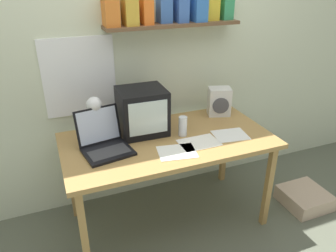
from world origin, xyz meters
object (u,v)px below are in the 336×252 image
object	(u,v)px
crt_monitor	(142,111)
floor_cushion	(305,198)
juice_glass	(183,127)
desk_lamp	(95,111)
corner_desk	(168,146)
loose_paper_near_monitor	(230,135)
open_notebook	(199,143)
loose_paper_near_laptop	(177,152)
laptop	(104,140)
space_heater	(219,102)

from	to	relation	value
crt_monitor	floor_cushion	size ratio (longest dim) A/B	0.95
juice_glass	desk_lamp	bearing A→B (deg)	163.04
corner_desk	loose_paper_near_monitor	distance (m)	0.47
corner_desk	floor_cushion	xyz separation A→B (m)	(1.16, -0.26, -0.62)
desk_lamp	open_notebook	bearing A→B (deg)	-18.84
desk_lamp	juice_glass	size ratio (longest dim) A/B	2.20
loose_paper_near_laptop	floor_cushion	size ratio (longest dim) A/B	0.78
laptop	loose_paper_near_laptop	size ratio (longest dim) A/B	1.28
corner_desk	space_heater	size ratio (longest dim) A/B	6.47
juice_glass	space_heater	distance (m)	0.50
loose_paper_near_laptop	desk_lamp	bearing A→B (deg)	139.25
desk_lamp	open_notebook	world-z (taller)	desk_lamp
corner_desk	loose_paper_near_monitor	size ratio (longest dim) A/B	5.67
loose_paper_near_monitor	floor_cushion	xyz separation A→B (m)	(0.72, -0.14, -0.68)
space_heater	open_notebook	xyz separation A→B (m)	(-0.37, -0.39, -0.11)
open_notebook	laptop	bearing A→B (deg)	165.68
juice_glass	loose_paper_near_laptop	xyz separation A→B (m)	(-0.14, -0.21, -0.06)
floor_cushion	loose_paper_near_laptop	bearing A→B (deg)	177.00
loose_paper_near_laptop	crt_monitor	bearing A→B (deg)	107.37
crt_monitor	loose_paper_near_monitor	xyz separation A→B (m)	(0.58, -0.30, -0.17)
space_heater	loose_paper_near_monitor	world-z (taller)	space_heater
crt_monitor	laptop	world-z (taller)	crt_monitor
crt_monitor	floor_cushion	world-z (taller)	crt_monitor
space_heater	floor_cushion	bearing A→B (deg)	-22.07
juice_glass	space_heater	world-z (taller)	space_heater
juice_glass	space_heater	xyz separation A→B (m)	(0.43, 0.24, 0.05)
juice_glass	loose_paper_near_monitor	xyz separation A→B (m)	(0.33, -0.13, -0.06)
corner_desk	laptop	size ratio (longest dim) A/B	4.18
desk_lamp	floor_cushion	xyz separation A→B (m)	(1.63, -0.45, -0.89)
floor_cushion	space_heater	bearing A→B (deg)	140.17
loose_paper_near_monitor	loose_paper_near_laptop	size ratio (longest dim) A/B	0.95
crt_monitor	juice_glass	size ratio (longest dim) A/B	2.35
space_heater	loose_paper_near_monitor	bearing A→B (deg)	-88.55
desk_lamp	open_notebook	size ratio (longest dim) A/B	1.16
space_heater	loose_paper_near_laptop	bearing A→B (deg)	-124.03
crt_monitor	loose_paper_near_monitor	bearing A→B (deg)	-25.60
loose_paper_near_monitor	crt_monitor	bearing A→B (deg)	152.96
loose_paper_near_monitor	loose_paper_near_laptop	bearing A→B (deg)	-170.15
corner_desk	laptop	world-z (taller)	laptop
floor_cushion	corner_desk	bearing A→B (deg)	167.17
crt_monitor	space_heater	bearing A→B (deg)	7.45
loose_paper_near_laptop	floor_cushion	world-z (taller)	loose_paper_near_laptop
open_notebook	floor_cushion	size ratio (longest dim) A/B	0.77
laptop	loose_paper_near_laptop	xyz separation A→B (m)	(0.44, -0.22, -0.06)
laptop	loose_paper_near_laptop	distance (m)	0.50
crt_monitor	floor_cushion	bearing A→B (deg)	-17.19
desk_lamp	juice_glass	world-z (taller)	desk_lamp
space_heater	open_notebook	distance (m)	0.55
desk_lamp	open_notebook	distance (m)	0.76
desk_lamp	loose_paper_near_laptop	distance (m)	0.64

